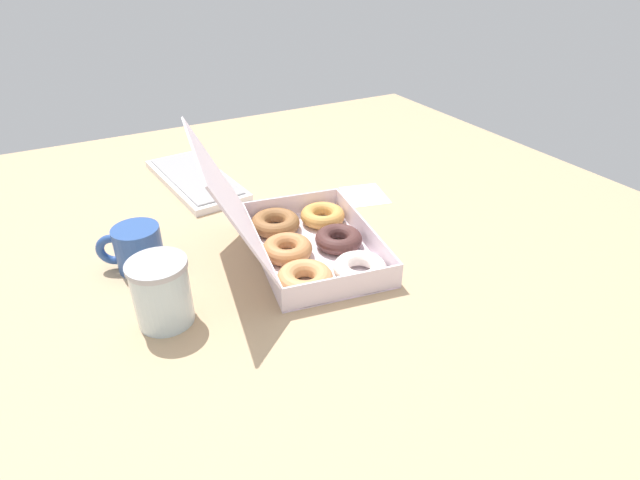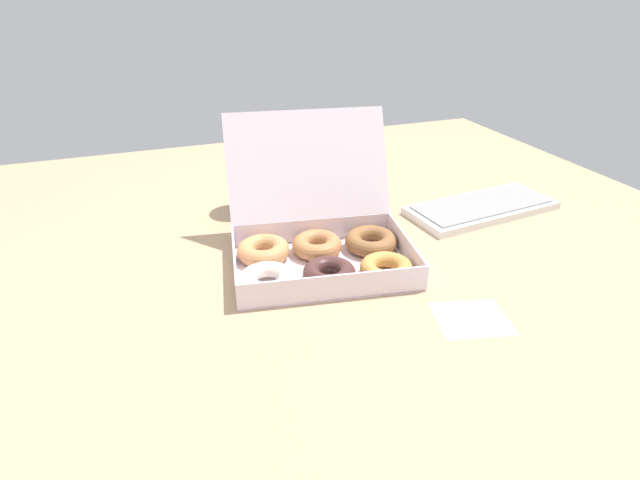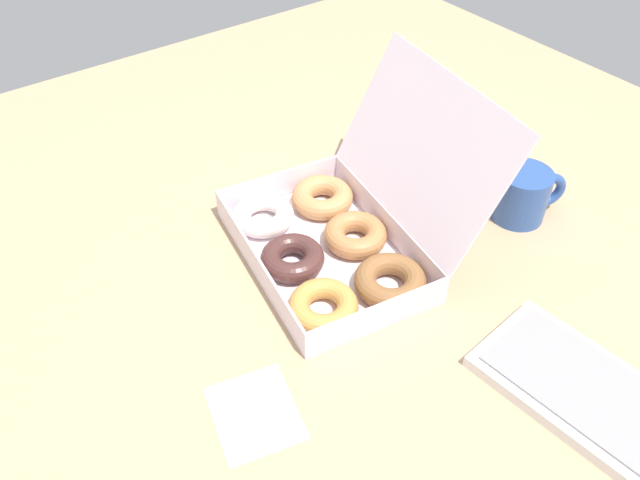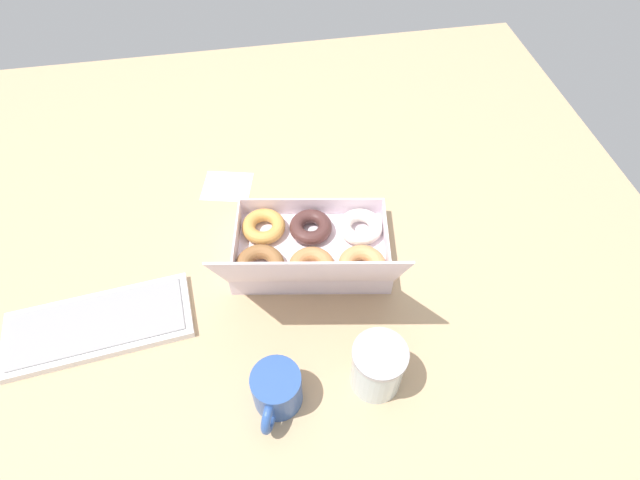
# 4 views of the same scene
# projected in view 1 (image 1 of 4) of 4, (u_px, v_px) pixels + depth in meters

# --- Properties ---
(ground_plane) EXTENTS (1.80, 1.80, 0.02)m
(ground_plane) POSITION_uv_depth(u_px,v_px,m) (300.00, 247.00, 1.09)
(ground_plane) COLOR tan
(donut_box) EXTENTS (0.40, 0.39, 0.26)m
(donut_box) POSITION_uv_depth(u_px,v_px,m) (304.00, 240.00, 1.03)
(donut_box) COLOR white
(donut_box) RESTS_ON ground_plane
(keyboard) EXTENTS (0.39, 0.19, 0.02)m
(keyboard) POSITION_uv_depth(u_px,v_px,m) (196.00, 179.00, 1.35)
(keyboard) COLOR white
(keyboard) RESTS_ON ground_plane
(coffee_mug) EXTENTS (0.09, 0.13, 0.09)m
(coffee_mug) POSITION_uv_depth(u_px,v_px,m) (137.00, 248.00, 0.98)
(coffee_mug) COLOR #2E5198
(coffee_mug) RESTS_ON ground_plane
(glass_jar) EXTENTS (0.10, 0.10, 0.12)m
(glass_jar) POSITION_uv_depth(u_px,v_px,m) (162.00, 292.00, 0.84)
(glass_jar) COLOR silver
(glass_jar) RESTS_ON ground_plane
(paper_napkin) EXTENTS (0.14, 0.13, 0.00)m
(paper_napkin) POSITION_uv_depth(u_px,v_px,m) (365.00, 195.00, 1.29)
(paper_napkin) COLOR white
(paper_napkin) RESTS_ON ground_plane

